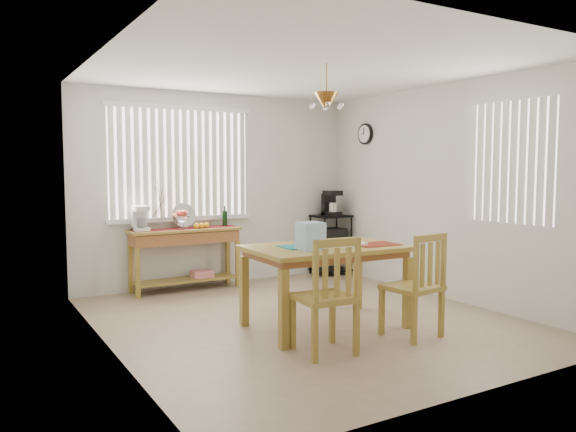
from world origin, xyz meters
TOP-DOWN VIEW (x-y plane):
  - ground at (0.00, 0.00)m, footprint 4.00×4.50m
  - room_shell at (0.00, 0.02)m, footprint 4.20×4.70m
  - sideboard at (-0.57, 2.03)m, footprint 1.44×0.40m
  - sideboard_items at (-0.81, 2.04)m, footprint 1.36×0.34m
  - wire_cart at (1.70, 2.00)m, footprint 0.53×0.42m
  - cart_items at (1.70, 2.01)m, footprint 0.21×0.25m
  - dining_table at (0.03, -0.31)m, footprint 1.56×1.03m
  - table_items at (-0.13, -0.44)m, footprint 1.17×0.59m
  - chair_left at (-0.43, -1.01)m, footprint 0.50×0.50m
  - chair_right at (0.56, -1.03)m, footprint 0.51×0.51m

SIDE VIEW (x-z plane):
  - ground at x=0.00m, z-range -0.01..0.00m
  - chair_right at x=0.56m, z-range -0.01..0.98m
  - chair_left at x=-0.43m, z-range -0.01..1.00m
  - wire_cart at x=1.70m, z-range 0.09..0.98m
  - sideboard at x=-0.57m, z-range 0.20..1.01m
  - dining_table at x=0.03m, z-range 0.32..1.13m
  - table_items at x=-0.13m, z-range 0.78..1.05m
  - sideboard_items at x=-0.81m, z-range 0.63..1.25m
  - cart_items at x=1.70m, z-range 0.88..1.24m
  - room_shell at x=0.00m, z-range 0.34..3.04m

